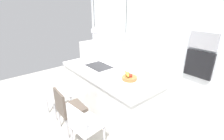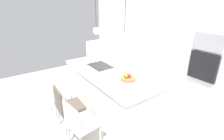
# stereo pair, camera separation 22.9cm
# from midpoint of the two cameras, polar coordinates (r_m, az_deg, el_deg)

# --- Properties ---
(floor) EXTENTS (6.60, 6.60, 0.00)m
(floor) POSITION_cam_midpoint_polar(r_m,az_deg,el_deg) (3.81, 0.88, -13.64)
(floor) COLOR #BCB7AD
(floor) RESTS_ON ground
(back_wall) EXTENTS (6.00, 0.10, 2.60)m
(back_wall) POSITION_cam_midpoint_polar(r_m,az_deg,el_deg) (4.38, 18.91, 8.71)
(back_wall) COLOR white
(back_wall) RESTS_ON ground
(kitchen_island) EXTENTS (2.18, 0.96, 0.95)m
(kitchen_island) POSITION_cam_midpoint_polar(r_m,az_deg,el_deg) (3.55, 0.92, -7.36)
(kitchen_island) COLOR white
(kitchen_island) RESTS_ON ground
(sink_basin) EXTENTS (0.56, 0.40, 0.02)m
(sink_basin) POSITION_cam_midpoint_polar(r_m,az_deg,el_deg) (3.61, -2.20, 1.31)
(sink_basin) COLOR #2D2D30
(sink_basin) RESTS_ON kitchen_island
(faucet) EXTENTS (0.02, 0.17, 0.22)m
(faucet) POSITION_cam_midpoint_polar(r_m,az_deg,el_deg) (3.67, 0.56, 4.15)
(faucet) COLOR silver
(faucet) RESTS_ON kitchen_island
(fruit_bowl) EXTENTS (0.27, 0.27, 0.15)m
(fruit_bowl) POSITION_cam_midpoint_polar(r_m,az_deg,el_deg) (2.96, 7.59, -2.61)
(fruit_bowl) COLOR #9E6B38
(fruit_bowl) RESTS_ON kitchen_island
(side_counter) EXTENTS (1.10, 0.60, 0.89)m
(side_counter) POSITION_cam_midpoint_polar(r_m,az_deg,el_deg) (6.07, -2.68, 4.99)
(side_counter) COLOR white
(side_counter) RESTS_ON ground
(microwave) EXTENTS (0.54, 0.08, 0.34)m
(microwave) POSITION_cam_midpoint_polar(r_m,az_deg,el_deg) (3.78, 31.40, 8.08)
(microwave) COLOR #9E9EA3
(microwave) RESTS_ON back_wall
(oven) EXTENTS (0.56, 0.08, 0.56)m
(oven) POSITION_cam_midpoint_polar(r_m,az_deg,el_deg) (3.90, 29.97, 0.99)
(oven) COLOR black
(oven) RESTS_ON back_wall
(chair_near) EXTENTS (0.45, 0.45, 0.85)m
(chair_near) POSITION_cam_midpoint_polar(r_m,az_deg,el_deg) (3.67, -16.64, -7.22)
(chair_near) COLOR white
(chair_near) RESTS_ON ground
(chair_middle) EXTENTS (0.44, 0.45, 0.86)m
(chair_middle) POSITION_cam_midpoint_polar(r_m,az_deg,el_deg) (3.18, -12.98, -11.71)
(chair_middle) COLOR brown
(chair_middle) RESTS_ON ground
(chair_far) EXTENTS (0.48, 0.48, 0.83)m
(chair_far) POSITION_cam_midpoint_polar(r_m,az_deg,el_deg) (2.79, -8.37, -17.19)
(chair_far) COLOR white
(chair_far) RESTS_ON ground
(pendant_light_left) EXTENTS (0.15, 0.15, 0.75)m
(pendant_light_left) POSITION_cam_midpoint_polar(r_m,az_deg,el_deg) (3.51, -3.41, 13.10)
(pendant_light_left) COLOR silver
(pendant_light_right) EXTENTS (0.15, 0.15, 0.75)m
(pendant_light_right) POSITION_cam_midpoint_polar(r_m,az_deg,el_deg) (2.80, 6.61, 10.69)
(pendant_light_right) COLOR silver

